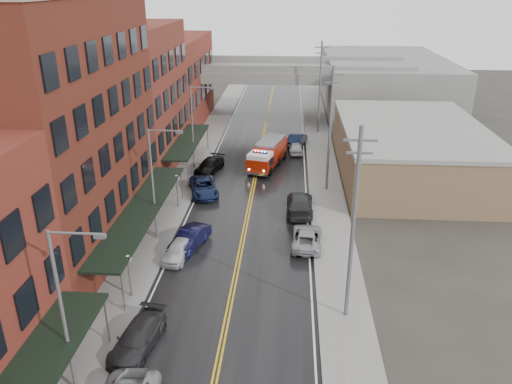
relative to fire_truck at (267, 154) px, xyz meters
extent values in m
cube|color=black|center=(-1.09, -11.35, -1.48)|extent=(11.00, 160.00, 0.02)
cube|color=slate|center=(-8.39, -11.35, -1.42)|extent=(3.00, 160.00, 0.15)
cube|color=slate|center=(6.21, -11.35, -1.42)|extent=(3.00, 160.00, 0.15)
cube|color=gray|center=(-6.74, -11.35, -1.42)|extent=(0.30, 160.00, 0.15)
cube|color=gray|center=(4.56, -11.35, -1.42)|extent=(0.30, 160.00, 0.15)
cube|color=#591E17|center=(-14.39, -18.35, 7.51)|extent=(9.00, 20.00, 18.00)
cube|color=maroon|center=(-14.39, -0.85, 6.01)|extent=(9.00, 15.00, 15.00)
cube|color=maroon|center=(-14.39, 16.65, 4.51)|extent=(9.00, 20.00, 12.00)
cube|color=olive|center=(14.91, -1.35, 1.01)|extent=(14.00, 22.00, 5.00)
cube|color=slate|center=(16.91, 28.65, 2.51)|extent=(18.00, 30.00, 8.00)
cylinder|color=slate|center=(-7.44, -29.75, 0.01)|extent=(0.10, 0.10, 3.00)
cube|color=black|center=(-8.59, -18.35, 1.51)|extent=(2.60, 18.00, 0.18)
cylinder|color=slate|center=(-7.44, -26.95, 0.01)|extent=(0.10, 0.10, 3.00)
cylinder|color=slate|center=(-7.44, -9.75, 0.01)|extent=(0.10, 0.10, 3.00)
cube|color=black|center=(-8.59, -0.85, 1.51)|extent=(2.60, 13.00, 0.18)
cylinder|color=slate|center=(-7.44, -6.95, 0.01)|extent=(0.10, 0.10, 3.00)
cylinder|color=slate|center=(-7.44, 5.25, 0.01)|extent=(0.10, 0.10, 3.00)
cylinder|color=#59595B|center=(-7.49, -25.35, -0.09)|extent=(0.14, 0.14, 2.80)
sphere|color=silver|center=(-7.49, -25.35, 1.41)|extent=(0.44, 0.44, 0.44)
cylinder|color=#59595B|center=(-7.49, -11.35, -0.09)|extent=(0.14, 0.14, 2.80)
sphere|color=silver|center=(-7.49, -11.35, 1.41)|extent=(0.44, 0.44, 0.44)
cylinder|color=#59595B|center=(-7.89, -33.35, 3.01)|extent=(0.18, 0.18, 9.00)
cylinder|color=#59595B|center=(-6.69, -33.35, 7.41)|extent=(2.40, 0.12, 0.12)
cube|color=#59595B|center=(-5.59, -33.35, 7.31)|extent=(0.50, 0.22, 0.18)
cylinder|color=#59595B|center=(-7.89, -17.35, 3.01)|extent=(0.18, 0.18, 9.00)
cylinder|color=#59595B|center=(-6.69, -17.35, 7.41)|extent=(2.40, 0.12, 0.12)
cube|color=#59595B|center=(-5.59, -17.35, 7.31)|extent=(0.50, 0.22, 0.18)
cylinder|color=#59595B|center=(-7.89, -1.35, 3.01)|extent=(0.18, 0.18, 9.00)
cylinder|color=#59595B|center=(-6.69, -1.35, 7.41)|extent=(2.40, 0.12, 0.12)
cube|color=#59595B|center=(-5.59, -1.35, 7.31)|extent=(0.50, 0.22, 0.18)
cylinder|color=#59595B|center=(6.11, -26.35, 4.51)|extent=(0.24, 0.24, 12.00)
cube|color=#59595B|center=(6.11, -26.35, 9.71)|extent=(1.80, 0.12, 0.12)
cube|color=#59595B|center=(6.11, -26.35, 9.01)|extent=(1.40, 0.12, 0.12)
cylinder|color=#59595B|center=(6.11, -6.35, 4.51)|extent=(0.24, 0.24, 12.00)
cube|color=#59595B|center=(6.11, -6.35, 9.71)|extent=(1.80, 0.12, 0.12)
cube|color=#59595B|center=(6.11, -6.35, 9.01)|extent=(1.40, 0.12, 0.12)
cylinder|color=#59595B|center=(6.11, 13.65, 4.51)|extent=(0.24, 0.24, 12.00)
cube|color=#59595B|center=(6.11, 13.65, 9.71)|extent=(1.80, 0.12, 0.12)
cube|color=#59595B|center=(6.11, 13.65, 9.01)|extent=(1.40, 0.12, 0.12)
cube|color=slate|center=(-1.09, 20.65, 5.26)|extent=(40.00, 10.00, 1.50)
cube|color=slate|center=(-12.09, 20.65, 1.51)|extent=(1.60, 8.00, 6.00)
cube|color=slate|center=(9.91, 20.65, 1.51)|extent=(1.60, 8.00, 6.00)
cube|color=#931906|center=(0.30, 1.15, -0.02)|extent=(3.63, 5.65, 1.99)
cube|color=#931906|center=(-0.64, -2.43, -0.31)|extent=(2.92, 2.99, 1.42)
cube|color=silver|center=(-0.64, -2.43, 0.64)|extent=(2.76, 2.78, 0.47)
cube|color=black|center=(-0.59, -2.24, -0.02)|extent=(2.70, 2.08, 0.76)
cube|color=slate|center=(0.30, 1.15, 1.12)|extent=(3.30, 5.23, 0.28)
cube|color=black|center=(-0.64, -2.43, 0.96)|extent=(1.54, 0.65, 0.13)
sphere|color=#FF0C0C|center=(-1.15, -2.29, 1.03)|extent=(0.19, 0.19, 0.19)
sphere|color=#1933FF|center=(-0.14, -2.56, 1.03)|extent=(0.19, 0.19, 0.19)
cylinder|color=black|center=(-1.68, -2.25, -1.02)|extent=(1.00, 0.56, 0.95)
cylinder|color=black|center=(0.34, -2.79, -1.02)|extent=(1.00, 0.56, 0.95)
cylinder|color=black|center=(-0.83, 0.96, -1.02)|extent=(1.00, 0.56, 0.95)
cylinder|color=black|center=(1.19, 0.43, -1.02)|extent=(1.00, 0.56, 0.95)
cylinder|color=black|center=(-0.22, 3.25, -1.02)|extent=(1.00, 0.56, 0.95)
cylinder|color=black|center=(1.80, 2.72, -1.02)|extent=(1.00, 0.56, 0.95)
imported|color=#29292B|center=(-5.67, -30.05, -0.79)|extent=(2.67, 5.05, 1.39)
imported|color=silver|center=(-5.53, -20.15, -0.82)|extent=(2.24, 4.14, 1.34)
imported|color=black|center=(-5.02, -18.55, -0.75)|extent=(2.85, 4.80, 1.49)
imported|color=#111D41|center=(-5.69, -8.15, -0.76)|extent=(3.79, 5.75, 1.47)
imported|color=black|center=(-6.09, -2.15, -0.79)|extent=(3.15, 5.21, 1.41)
imported|color=#93959A|center=(3.91, -17.55, -0.82)|extent=(2.53, 4.98, 1.35)
imported|color=#262628|center=(3.44, -11.55, -0.67)|extent=(2.32, 5.66, 1.64)
imported|color=#B9B9B9|center=(3.13, 4.85, -0.81)|extent=(1.87, 4.08, 1.36)
imported|color=black|center=(3.30, 7.81, -0.69)|extent=(2.72, 5.13, 1.61)
camera|label=1|loc=(2.43, -51.75, 17.38)|focal=35.00mm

